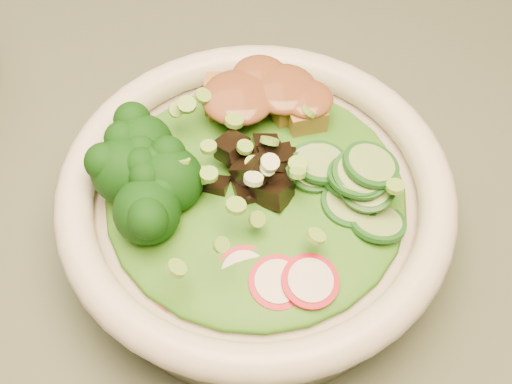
{
  "coord_description": "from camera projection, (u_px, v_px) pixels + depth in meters",
  "views": [
    {
      "loc": [
        -0.13,
        -0.13,
        1.18
      ],
      "look_at": [
        -0.12,
        0.13,
        0.81
      ],
      "focal_mm": 50.0,
      "sensor_mm": 36.0,
      "label": 1
    }
  ],
  "objects": [
    {
      "name": "salad_bowl",
      "position": [
        256.0,
        208.0,
        0.47
      ],
      "size": [
        0.26,
        0.26,
        0.07
      ],
      "rotation": [
        0.0,
        0.0,
        0.17
      ],
      "color": "silver",
      "rests_on": "dining_table"
    },
    {
      "name": "scallion_garnish",
      "position": [
        256.0,
        170.0,
        0.44
      ],
      "size": [
        0.18,
        0.18,
        0.02
      ],
      "primitive_type": null,
      "color": "#75B33F",
      "rests_on": "salad_bowl"
    },
    {
      "name": "peanut_sauce",
      "position": [
        258.0,
        96.0,
        0.47
      ],
      "size": [
        0.07,
        0.05,
        0.02
      ],
      "primitive_type": "ellipsoid",
      "color": "brown",
      "rests_on": "tofu_cubes"
    },
    {
      "name": "mushroom_heap",
      "position": [
        256.0,
        164.0,
        0.45
      ],
      "size": [
        0.08,
        0.08,
        0.04
      ],
      "primitive_type": null,
      "rotation": [
        0.0,
        0.0,
        0.17
      ],
      "color": "black",
      "rests_on": "salad_bowl"
    },
    {
      "name": "cucumber_slices",
      "position": [
        355.0,
        183.0,
        0.44
      ],
      "size": [
        0.08,
        0.08,
        0.03
      ],
      "primitive_type": null,
      "rotation": [
        0.0,
        0.0,
        0.17
      ],
      "color": "#8FC86F",
      "rests_on": "salad_bowl"
    },
    {
      "name": "radish_slices",
      "position": [
        261.0,
        276.0,
        0.42
      ],
      "size": [
        0.11,
        0.05,
        0.02
      ],
      "primitive_type": null,
      "rotation": [
        0.0,
        0.0,
        0.17
      ],
      "color": "#AC0D22",
      "rests_on": "salad_bowl"
    },
    {
      "name": "lettuce_bed",
      "position": [
        256.0,
        191.0,
        0.45
      ],
      "size": [
        0.19,
        0.19,
        0.02
      ],
      "primitive_type": "ellipsoid",
      "color": "#206815",
      "rests_on": "salad_bowl"
    },
    {
      "name": "broccoli_florets",
      "position": [
        160.0,
        180.0,
        0.44
      ],
      "size": [
        0.09,
        0.08,
        0.04
      ],
      "primitive_type": null,
      "rotation": [
        0.0,
        0.0,
        0.17
      ],
      "color": "black",
      "rests_on": "salad_bowl"
    },
    {
      "name": "tofu_cubes",
      "position": [
        258.0,
        109.0,
        0.48
      ],
      "size": [
        0.09,
        0.07,
        0.03
      ],
      "primitive_type": null,
      "rotation": [
        0.0,
        0.0,
        0.17
      ],
      "color": "olive",
      "rests_on": "salad_bowl"
    }
  ]
}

